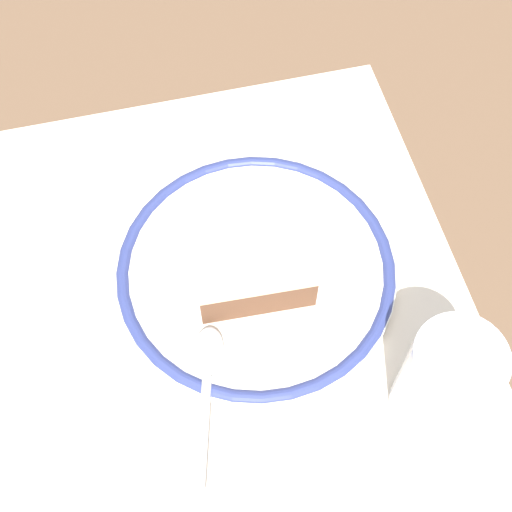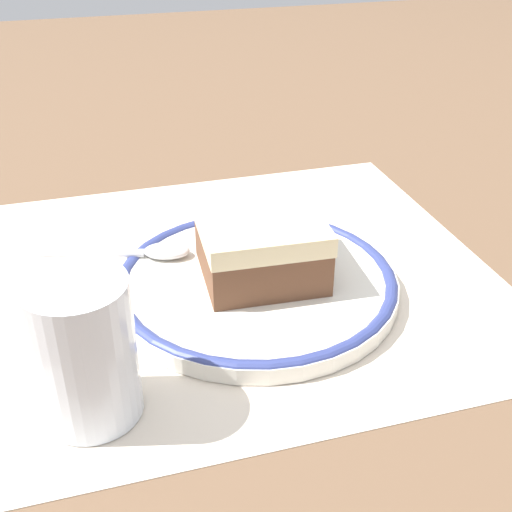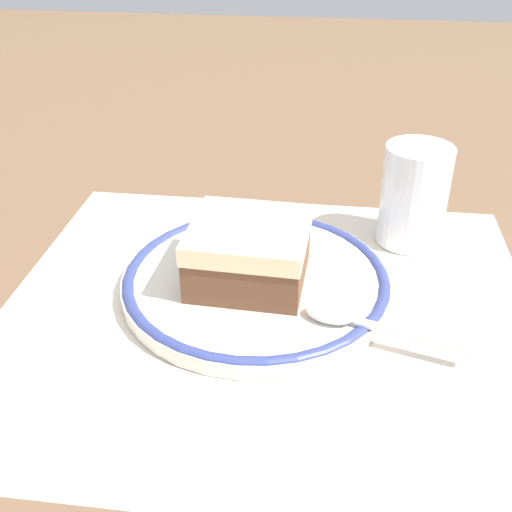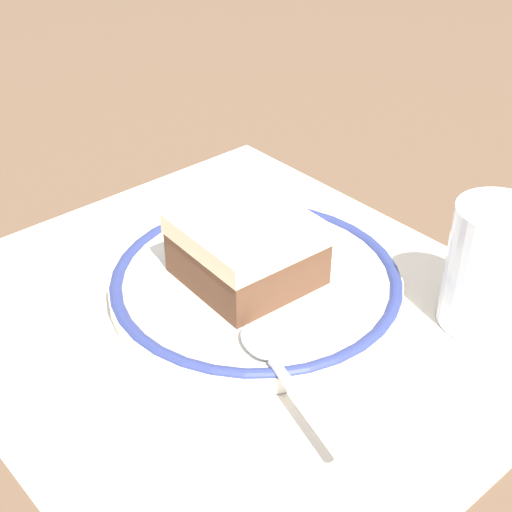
{
  "view_description": "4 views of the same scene",
  "coord_description": "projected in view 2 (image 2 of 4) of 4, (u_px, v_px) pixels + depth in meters",
  "views": [
    {
      "loc": [
        -0.26,
        0.04,
        0.52
      ],
      "look_at": [
        0.01,
        -0.03,
        0.03
      ],
      "focal_mm": 49.8,
      "sensor_mm": 36.0,
      "label": 1
    },
    {
      "loc": [
        -0.11,
        -0.45,
        0.3
      ],
      "look_at": [
        0.01,
        -0.03,
        0.03
      ],
      "focal_mm": 45.53,
      "sensor_mm": 36.0,
      "label": 2
    },
    {
      "loc": [
        -0.04,
        0.41,
        0.31
      ],
      "look_at": [
        0.01,
        -0.03,
        0.03
      ],
      "focal_mm": 43.46,
      "sensor_mm": 36.0,
      "label": 3
    },
    {
      "loc": [
        -0.34,
        0.27,
        0.35
      ],
      "look_at": [
        0.01,
        -0.03,
        0.03
      ],
      "focal_mm": 51.51,
      "sensor_mm": 36.0,
      "label": 4
    }
  ],
  "objects": [
    {
      "name": "spoon",
      "position": [
        144.0,
        252.0,
        0.55
      ],
      "size": [
        0.13,
        0.05,
        0.01
      ],
      "color": "silver",
      "rests_on": "plate"
    },
    {
      "name": "ground_plane",
      "position": [
        232.0,
        276.0,
        0.55
      ],
      "size": [
        2.4,
        2.4,
        0.0
      ],
      "primitive_type": "plane",
      "color": "brown"
    },
    {
      "name": "placemat",
      "position": [
        232.0,
        275.0,
        0.55
      ],
      "size": [
        0.44,
        0.39,
        0.0
      ],
      "primitive_type": "cube",
      "color": "beige",
      "rests_on": "ground_plane"
    },
    {
      "name": "cake_slice",
      "position": [
        261.0,
        246.0,
        0.52
      ],
      "size": [
        0.1,
        0.1,
        0.05
      ],
      "color": "brown",
      "rests_on": "plate"
    },
    {
      "name": "plate",
      "position": [
        256.0,
        282.0,
        0.53
      ],
      "size": [
        0.23,
        0.23,
        0.02
      ],
      "color": "silver",
      "rests_on": "placemat"
    },
    {
      "name": "cup",
      "position": [
        86.0,
        359.0,
        0.39
      ],
      "size": [
        0.06,
        0.06,
        0.1
      ],
      "color": "silver",
      "rests_on": "placemat"
    }
  ]
}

